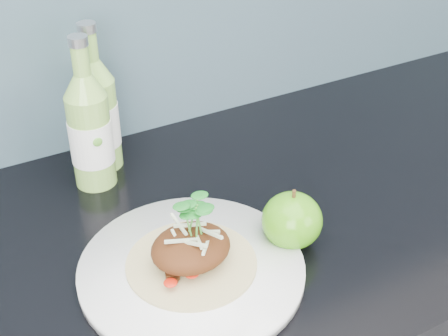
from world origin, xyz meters
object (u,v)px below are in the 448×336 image
Objects in this scene: green_apple at (292,220)px; cider_bottle_left at (90,131)px; dinner_plate at (192,269)px; cider_bottle_right at (98,115)px.

cider_bottle_left is (-0.18, 0.27, 0.05)m from green_apple.
green_apple reaches higher than dinner_plate.
green_apple is 0.35m from cider_bottle_right.
dinner_plate is 0.15m from green_apple.
dinner_plate is at bearing -66.19° from cider_bottle_left.
dinner_plate is 0.27m from cider_bottle_left.
dinner_plate is at bearing 175.94° from green_apple.
green_apple is at bearing -58.69° from cider_bottle_right.
green_apple is (0.14, -0.01, 0.03)m from dinner_plate.
cider_bottle_left is (-0.04, 0.26, 0.08)m from dinner_plate.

